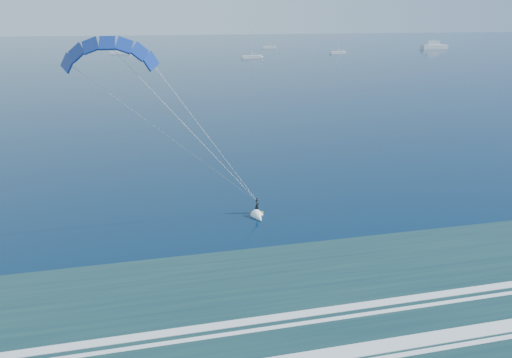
{
  "coord_description": "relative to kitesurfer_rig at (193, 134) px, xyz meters",
  "views": [
    {
      "loc": [
        -5.76,
        -14.4,
        18.6
      ],
      "look_at": [
        2.6,
        23.03,
        4.73
      ],
      "focal_mm": 32.0,
      "sensor_mm": 36.0,
      "label": 1
    }
  ],
  "objects": [
    {
      "name": "kitesurfer_rig",
      "position": [
        0.0,
        0.0,
        0.0
      ],
      "size": [
        17.58,
        7.85,
        18.22
      ],
      "color": "gold",
      "rests_on": "ground"
    },
    {
      "name": "motor_yacht",
      "position": [
        155.79,
        205.22,
        -7.51
      ],
      "size": [
        15.39,
        4.1,
        6.31
      ],
      "color": "white",
      "rests_on": "ground"
    },
    {
      "name": "sailboat_1",
      "position": [
        -17.83,
        207.52,
        -8.5
      ],
      "size": [
        10.11,
        2.4,
        13.43
      ],
      "color": "white",
      "rests_on": "ground"
    },
    {
      "name": "sailboat_2",
      "position": [
        41.33,
        169.53,
        -8.5
      ],
      "size": [
        9.03,
        2.4,
        12.49
      ],
      "color": "white",
      "rests_on": "ground"
    },
    {
      "name": "sailboat_3",
      "position": [
        64.2,
        229.35,
        -8.51
      ],
      "size": [
        8.07,
        2.4,
        11.06
      ],
      "color": "white",
      "rests_on": "ground"
    },
    {
      "name": "sailboat_4",
      "position": [
        88.61,
        184.27,
        -8.51
      ],
      "size": [
        7.82,
        2.4,
        10.8
      ],
      "color": "white",
      "rests_on": "ground"
    }
  ]
}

